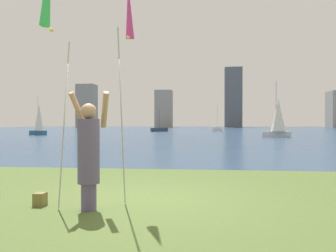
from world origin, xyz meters
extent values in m
cube|color=navy|center=(0.00, 62.14, -0.06)|extent=(120.00, 115.72, 0.12)
cube|color=#232D14|center=(0.00, 4.28, -0.02)|extent=(120.00, 0.70, 0.02)
cylinder|color=#594C72|center=(-0.71, -0.90, 0.22)|extent=(0.25, 0.25, 0.45)
cylinder|color=#594C72|center=(-0.71, -0.90, 0.98)|extent=(0.36, 0.36, 1.07)
sphere|color=tan|center=(-0.71, -0.90, 1.64)|extent=(0.26, 0.26, 0.26)
cylinder|color=tan|center=(-0.94, -0.75, 1.67)|extent=(0.26, 0.41, 0.61)
cylinder|color=tan|center=(-0.48, -0.75, 1.67)|extent=(0.26, 0.41, 0.61)
cylinder|color=#B2B2B7|center=(-1.22, -0.69, 1.46)|extent=(0.02, 0.51, 2.89)
sphere|color=yellow|center=(-1.22, -1.17, 2.92)|extent=(0.06, 0.06, 0.06)
cylinder|color=#B2B2B7|center=(-0.20, -0.69, 1.51)|extent=(0.02, 0.53, 2.99)
cone|color=#D83399|center=(-0.20, -0.10, 3.54)|extent=(0.16, 0.33, 1.04)
sphere|color=yellow|center=(-0.20, -0.18, 3.02)|extent=(0.06, 0.06, 0.06)
cube|color=olive|center=(-1.66, -0.68, 0.11)|extent=(0.18, 0.21, 0.22)
cube|color=white|center=(3.14, 52.31, 0.34)|extent=(1.74, 1.23, 0.68)
cylinder|color=silver|center=(3.14, 52.31, 2.51)|extent=(0.06, 0.06, 3.65)
cube|color=#333D51|center=(-6.18, 48.94, 0.29)|extent=(2.81, 1.73, 0.58)
cylinder|color=#47474C|center=(-6.18, 48.94, 2.02)|extent=(0.08, 0.08, 2.87)
cube|color=silver|center=(8.22, 29.45, 0.28)|extent=(2.87, 0.77, 0.57)
cylinder|color=silver|center=(8.22, 29.45, 3.08)|extent=(0.08, 0.08, 5.03)
cone|color=silver|center=(8.44, 29.43, 2.21)|extent=(1.51, 1.51, 3.28)
cube|color=#2D6084|center=(-18.14, 32.20, 0.26)|extent=(2.14, 1.34, 0.51)
cylinder|color=silver|center=(-18.14, 32.20, 2.59)|extent=(0.06, 0.06, 4.15)
cone|color=silver|center=(-17.99, 32.15, 2.07)|extent=(1.26, 1.26, 3.12)
cube|color=gray|center=(-34.56, 96.03, 6.44)|extent=(5.33, 5.03, 12.88)
cube|color=gray|center=(-11.11, 96.21, 5.44)|extent=(4.88, 5.37, 10.87)
cube|color=#565B66|center=(9.29, 98.17, 8.82)|extent=(5.03, 3.36, 17.63)
camera|label=1|loc=(1.22, -6.51, 1.46)|focal=37.44mm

